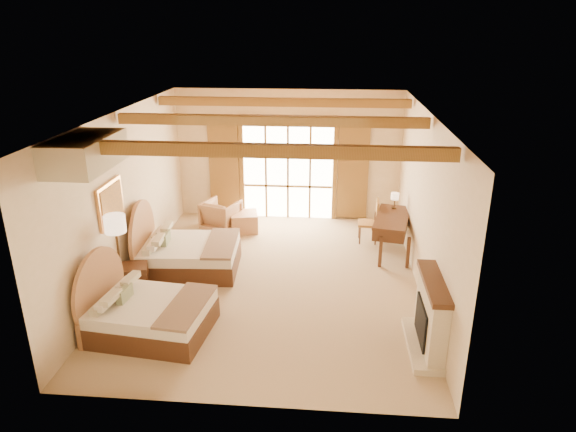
# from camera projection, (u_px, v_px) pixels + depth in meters

# --- Properties ---
(floor) EXTENTS (7.00, 7.00, 0.00)m
(floor) POSITION_uv_depth(u_px,v_px,m) (273.00, 280.00, 9.93)
(floor) COLOR tan
(floor) RESTS_ON ground
(wall_back) EXTENTS (5.50, 0.00, 5.50)m
(wall_back) POSITION_uv_depth(u_px,v_px,m) (288.00, 155.00, 12.62)
(wall_back) COLOR beige
(wall_back) RESTS_ON ground
(wall_left) EXTENTS (0.00, 7.00, 7.00)m
(wall_left) POSITION_uv_depth(u_px,v_px,m) (126.00, 198.00, 9.58)
(wall_left) COLOR beige
(wall_left) RESTS_ON ground
(wall_right) EXTENTS (0.00, 7.00, 7.00)m
(wall_right) POSITION_uv_depth(u_px,v_px,m) (425.00, 206.00, 9.14)
(wall_right) COLOR beige
(wall_right) RESTS_ON ground
(ceiling) EXTENTS (7.00, 7.00, 0.00)m
(ceiling) POSITION_uv_depth(u_px,v_px,m) (271.00, 114.00, 8.79)
(ceiling) COLOR #AB713A
(ceiling) RESTS_ON ground
(ceiling_beams) EXTENTS (5.39, 4.60, 0.18)m
(ceiling_beams) POSITION_uv_depth(u_px,v_px,m) (271.00, 121.00, 8.84)
(ceiling_beams) COLOR olive
(ceiling_beams) RESTS_ON ceiling
(french_doors) EXTENTS (3.95, 0.08, 2.60)m
(french_doors) POSITION_uv_depth(u_px,v_px,m) (288.00, 170.00, 12.69)
(french_doors) COLOR white
(french_doors) RESTS_ON ground
(fireplace) EXTENTS (0.46, 1.40, 1.16)m
(fireplace) POSITION_uv_depth(u_px,v_px,m) (430.00, 319.00, 7.67)
(fireplace) COLOR beige
(fireplace) RESTS_ON ground
(painting) EXTENTS (0.06, 0.95, 0.75)m
(painting) POSITION_uv_depth(u_px,v_px,m) (111.00, 203.00, 8.83)
(painting) COLOR #C08445
(painting) RESTS_ON wall_left
(canopy_valance) EXTENTS (0.70, 1.40, 0.45)m
(canopy_valance) POSITION_uv_depth(u_px,v_px,m) (85.00, 153.00, 7.21)
(canopy_valance) COLOR beige
(canopy_valance) RESTS_ON ceiling
(bed_near) EXTENTS (1.96, 1.56, 1.19)m
(bed_near) POSITION_uv_depth(u_px,v_px,m) (143.00, 312.00, 8.14)
(bed_near) COLOR #4B2917
(bed_near) RESTS_ON floor
(bed_far) EXTENTS (2.00, 1.56, 1.26)m
(bed_far) POSITION_uv_depth(u_px,v_px,m) (182.00, 252.00, 10.21)
(bed_far) COLOR #4B2917
(bed_far) RESTS_ON floor
(nightstand) EXTENTS (0.57, 0.57, 0.55)m
(nightstand) POSITION_uv_depth(u_px,v_px,m) (136.00, 279.00, 9.37)
(nightstand) COLOR #4B2917
(nightstand) RESTS_ON floor
(floor_lamp) EXTENTS (0.35, 0.35, 1.68)m
(floor_lamp) POSITION_uv_depth(u_px,v_px,m) (116.00, 230.00, 8.56)
(floor_lamp) COLOR #3C2B18
(floor_lamp) RESTS_ON floor
(armchair) EXTENTS (1.01, 1.02, 0.73)m
(armchair) POSITION_uv_depth(u_px,v_px,m) (221.00, 215.00, 12.21)
(armchair) COLOR #A1724C
(armchair) RESTS_ON floor
(ottoman) EXTENTS (0.73, 0.73, 0.45)m
(ottoman) POSITION_uv_depth(u_px,v_px,m) (244.00, 222.00, 12.19)
(ottoman) COLOR #AD8250
(ottoman) RESTS_ON floor
(desk) EXTENTS (0.95, 1.64, 0.83)m
(desk) POSITION_uv_depth(u_px,v_px,m) (391.00, 233.00, 10.95)
(desk) COLOR #4B2917
(desk) RESTS_ON floor
(desk_chair) EXTENTS (0.46, 0.46, 1.00)m
(desk_chair) POSITION_uv_depth(u_px,v_px,m) (369.00, 229.00, 11.56)
(desk_chair) COLOR #AE7A3C
(desk_chair) RESTS_ON floor
(desk_lamp) EXTENTS (0.18, 0.18, 0.35)m
(desk_lamp) POSITION_uv_depth(u_px,v_px,m) (395.00, 197.00, 11.20)
(desk_lamp) COLOR #3C2B18
(desk_lamp) RESTS_ON desk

